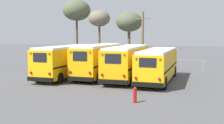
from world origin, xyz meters
TOP-DOWN VIEW (x-y plane):
  - ground_plane at (0.00, 0.00)m, footprint 160.00×160.00m
  - school_bus_0 at (-4.65, -1.17)m, footprint 2.64×10.35m
  - school_bus_1 at (-1.55, -0.05)m, footprint 2.64×10.05m
  - school_bus_2 at (1.55, -0.51)m, footprint 2.86×10.29m
  - school_bus_3 at (4.65, -0.98)m, footprint 2.59×10.15m
  - utility_pole at (1.19, 8.07)m, footprint 1.80×0.30m
  - bare_tree_0 at (-1.75, 12.44)m, footprint 3.81×3.81m
  - bare_tree_1 at (-9.54, 11.32)m, footprint 4.13×4.13m
  - bare_tree_2 at (-5.75, 10.87)m, footprint 3.11×3.11m
  - fence_line at (0.00, 6.75)m, footprint 17.36×0.06m
  - fire_hydrant at (4.56, -9.65)m, footprint 0.24×0.24m

SIDE VIEW (x-z plane):
  - ground_plane at x=0.00m, z-range 0.00..0.00m
  - fire_hydrant at x=4.56m, z-range 0.00..1.04m
  - fence_line at x=0.00m, z-range 0.27..1.69m
  - school_bus_3 at x=4.65m, z-range 0.15..3.16m
  - school_bus_0 at x=-4.65m, z-range 0.14..3.38m
  - school_bus_2 at x=1.55m, z-range 0.15..3.40m
  - school_bus_1 at x=-1.55m, z-range 0.14..3.50m
  - utility_pole at x=1.19m, z-range 0.14..7.38m
  - bare_tree_0 at x=-1.75m, z-range 2.31..9.93m
  - bare_tree_2 at x=-5.75m, z-range 2.67..10.52m
  - bare_tree_1 at x=-9.54m, z-range 3.15..12.65m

